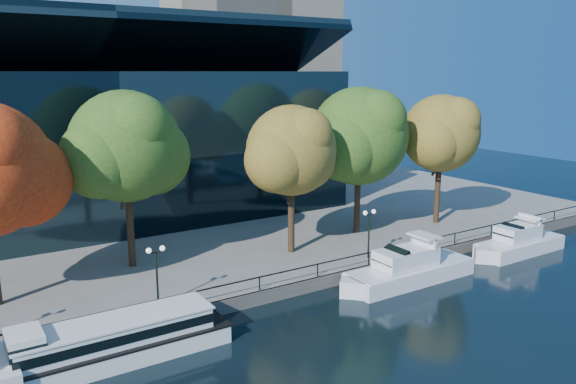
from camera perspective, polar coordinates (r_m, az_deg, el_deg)
ground at (r=37.76m, az=-0.36°, el=-12.89°), size 160.00×160.00×0.00m
promenade at (r=69.54m, az=-16.66°, el=-1.24°), size 90.00×67.08×1.00m
railing at (r=39.58m, az=-2.92°, el=-8.66°), size 88.20×0.08×0.99m
convention_building at (r=62.80m, az=-19.42°, el=4.62°), size 50.00×24.57×21.43m
tour_boat at (r=33.83m, az=-18.49°, el=-14.37°), size 15.27×3.41×2.90m
cruiser_near at (r=44.49m, az=11.89°, el=-7.66°), size 12.28×3.16×3.56m
cruiser_far at (r=54.21m, az=22.25°, el=-4.75°), size 10.36×2.87×3.38m
tree_2 at (r=44.10m, az=-15.93°, el=4.25°), size 10.59×8.68×13.70m
tree_3 at (r=46.04m, az=0.54°, el=4.05°), size 9.31×7.64×12.39m
tree_4 at (r=52.25m, az=7.41°, el=5.44°), size 11.29×9.26×13.69m
tree_5 at (r=57.42m, az=15.40°, el=5.60°), size 9.51×7.80×12.84m
lamp_1 at (r=37.28m, az=-13.24°, el=-6.97°), size 1.26×0.36×4.03m
lamp_2 at (r=46.05m, az=8.25°, el=-3.09°), size 1.26×0.36×4.03m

